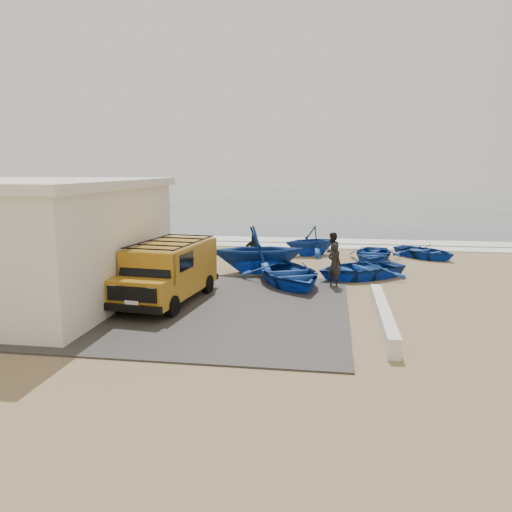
{
  "coord_description": "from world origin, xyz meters",
  "views": [
    {
      "loc": [
        3.4,
        -18.04,
        4.69
      ],
      "look_at": [
        0.39,
        1.53,
        1.2
      ],
      "focal_mm": 35.0,
      "sensor_mm": 36.0,
      "label": 1
    }
  ],
  "objects": [
    {
      "name": "van",
      "position": [
        -2.27,
        -1.47,
        1.16
      ],
      "size": [
        2.52,
        5.22,
        2.16
      ],
      "rotation": [
        0.0,
        0.0,
        -0.11
      ],
      "color": "#AE791A",
      "rests_on": "ground"
    },
    {
      "name": "building",
      "position": [
        -7.5,
        -2.0,
        2.16
      ],
      "size": [
        8.4,
        9.4,
        4.3
      ],
      "color": "white",
      "rests_on": "ground"
    },
    {
      "name": "boat_far_right",
      "position": [
        8.27,
        8.98,
        0.35
      ],
      "size": [
        4.14,
        4.14,
        0.71
      ],
      "primitive_type": "imported",
      "rotation": [
        0.0,
        0.0,
        0.79
      ],
      "color": "#14409D",
      "rests_on": "ground"
    },
    {
      "name": "slab",
      "position": [
        -2.0,
        -2.0,
        0.03
      ],
      "size": [
        12.0,
        10.0,
        0.05
      ],
      "primitive_type": "cube",
      "color": "#393735",
      "rests_on": "ground"
    },
    {
      "name": "ocean",
      "position": [
        0.0,
        56.0,
        0.0
      ],
      "size": [
        180.0,
        88.0,
        0.01
      ],
      "primitive_type": "cube",
      "color": "#385166",
      "rests_on": "ground"
    },
    {
      "name": "boat_mid_right",
      "position": [
        5.47,
        7.47,
        0.39
      ],
      "size": [
        3.26,
        4.15,
        0.78
      ],
      "primitive_type": "imported",
      "rotation": [
        0.0,
        0.0,
        -0.16
      ],
      "color": "#14409D",
      "rests_on": "ground"
    },
    {
      "name": "fisherman_back",
      "position": [
        -0.3,
        5.11,
        0.8
      ],
      "size": [
        1.01,
        0.62,
        1.61
      ],
      "primitive_type": "imported",
      "rotation": [
        0.0,
        0.0,
        0.26
      ],
      "color": "black",
      "rests_on": "ground"
    },
    {
      "name": "fisherman_front",
      "position": [
        3.53,
        1.72,
        0.89
      ],
      "size": [
        0.77,
        0.75,
        1.78
      ],
      "primitive_type": "imported",
      "rotation": [
        0.0,
        0.0,
        2.44
      ],
      "color": "black",
      "rests_on": "ground"
    },
    {
      "name": "surf_wash",
      "position": [
        0.0,
        14.5,
        0.02
      ],
      "size": [
        180.0,
        2.2,
        0.04
      ],
      "primitive_type": "cube",
      "color": "white",
      "rests_on": "ground"
    },
    {
      "name": "boat_near_right",
      "position": [
        4.59,
        3.47,
        0.42
      ],
      "size": [
        4.96,
        4.59,
        0.84
      ],
      "primitive_type": "imported",
      "rotation": [
        0.0,
        0.0,
        -1.02
      ],
      "color": "#14409D",
      "rests_on": "ground"
    },
    {
      "name": "boat_far_left",
      "position": [
        2.29,
        8.97,
        0.81
      ],
      "size": [
        4.01,
        3.89,
        1.61
      ],
      "primitive_type": "imported",
      "rotation": [
        0.0,
        0.0,
        -0.99
      ],
      "color": "#14409D",
      "rests_on": "ground"
    },
    {
      "name": "boat_near_left",
      "position": [
        1.69,
        1.75,
        0.47
      ],
      "size": [
        4.84,
        5.51,
        0.95
      ],
      "primitive_type": "imported",
      "rotation": [
        0.0,
        0.0,
        0.42
      ],
      "color": "#14409D",
      "rests_on": "ground"
    },
    {
      "name": "surf_line",
      "position": [
        0.0,
        12.0,
        0.03
      ],
      "size": [
        180.0,
        1.6,
        0.06
      ],
      "primitive_type": "cube",
      "color": "white",
      "rests_on": "ground"
    },
    {
      "name": "ground",
      "position": [
        0.0,
        0.0,
        0.0
      ],
      "size": [
        160.0,
        160.0,
        0.0
      ],
      "primitive_type": "plane",
      "color": "#917954"
    },
    {
      "name": "parapet",
      "position": [
        5.0,
        -3.0,
        0.28
      ],
      "size": [
        0.35,
        6.0,
        0.55
      ],
      "primitive_type": "cube",
      "color": "silver",
      "rests_on": "ground"
    },
    {
      "name": "fisherman_middle",
      "position": [
        3.43,
        4.99,
        0.89
      ],
      "size": [
        1.02,
        1.09,
        1.78
      ],
      "primitive_type": "imported",
      "rotation": [
        0.0,
        0.0,
        -2.1
      ],
      "color": "black",
      "rests_on": "ground"
    },
    {
      "name": "boat_mid_left",
      "position": [
        0.12,
        3.96,
        1.07
      ],
      "size": [
        4.81,
        4.42,
        2.13
      ],
      "primitive_type": "imported",
      "rotation": [
        0.0,
        0.0,
        1.83
      ],
      "color": "#14409D",
      "rests_on": "ground"
    }
  ]
}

